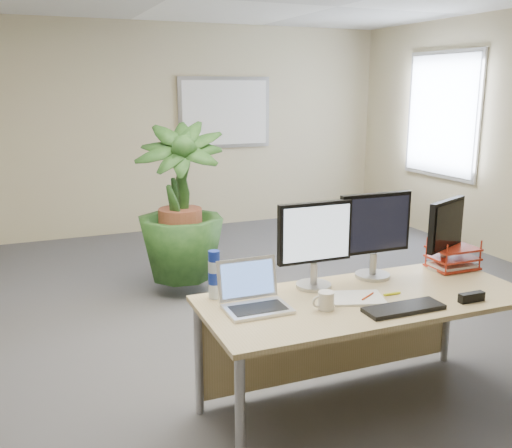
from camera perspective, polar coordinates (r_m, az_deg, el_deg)
name	(u,v)px	position (r m, az deg, el deg)	size (l,w,h in m)	color
floor	(256,359)	(4.19, 0.00, -13.36)	(8.00, 8.00, 0.00)	#47474C
back_wall	(136,130)	(7.60, -11.87, 9.19)	(7.00, 0.04, 2.70)	beige
whiteboard	(225,113)	(7.87, -3.14, 11.06)	(1.30, 0.04, 0.95)	#A9A9AE
window	(442,115)	(7.56, 18.09, 10.32)	(0.04, 1.30, 1.55)	#A9A9AE
desk	(356,315)	(3.47, 9.95, -8.98)	(1.91, 0.83, 0.73)	tan
floor_plant	(180,215)	(5.27, -7.59, 0.92)	(0.84, 0.84, 1.50)	#173814
monitor_left	(315,239)	(3.35, 5.91, -1.52)	(0.47, 0.21, 0.52)	#A7A7AB
monitor_right	(375,230)	(3.59, 11.80, -0.57)	(0.48, 0.22, 0.54)	#A7A7AB
monitor_dark	(446,230)	(3.87, 18.46, -0.56)	(0.40, 0.20, 0.46)	#A7A7AB
laptop	(253,296)	(3.11, -0.28, -7.23)	(0.35, 0.31, 0.25)	silver
keyboard	(404,308)	(3.18, 14.55, -8.16)	(0.45, 0.15, 0.02)	black
coffee_mug	(325,301)	(3.11, 6.96, -7.61)	(0.13, 0.09, 0.10)	silver
spiral_notebook	(357,298)	(3.29, 10.04, -7.29)	(0.29, 0.22, 0.01)	white
orange_pen	(368,296)	(3.29, 11.11, -7.10)	(0.01, 0.01, 0.14)	#CB4116
yellow_highlighter	(392,294)	(3.39, 13.45, -6.81)	(0.01, 0.01, 0.11)	yellow
water_bottle	(214,276)	(3.22, -4.18, -5.17)	(0.07, 0.07, 0.28)	white
letter_tray	(453,259)	(3.96, 19.06, -3.36)	(0.30, 0.23, 0.14)	#A22613
stapler	(471,297)	(3.41, 20.74, -6.86)	(0.16, 0.04, 0.05)	black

